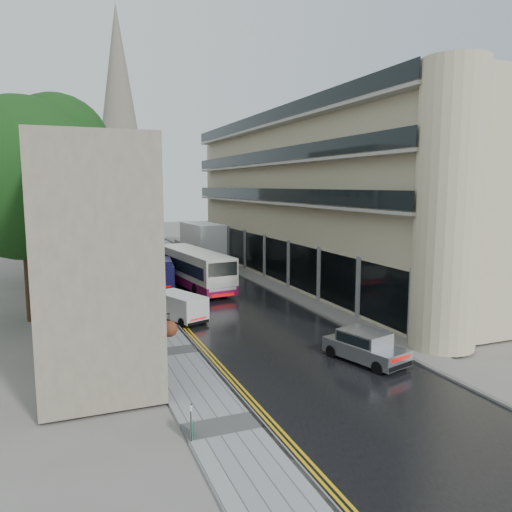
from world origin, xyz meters
TOP-DOWN VIEW (x-y plane):
  - ground at (0.00, 0.00)m, footprint 200.00×200.00m
  - road at (0.00, 27.50)m, footprint 9.00×85.00m
  - left_sidewalk at (-5.85, 27.50)m, footprint 2.70×85.00m
  - right_sidewalk at (5.40, 27.50)m, footprint 1.80×85.00m
  - old_shop_row at (-9.45, 30.00)m, footprint 4.50×56.00m
  - modern_block at (10.30, 26.00)m, footprint 8.00×40.00m
  - church_spire at (0.50, 82.00)m, footprint 6.40×6.40m
  - tree_near at (-12.50, 20.00)m, footprint 10.56×10.56m
  - tree_far at (-12.20, 33.00)m, footprint 9.24×9.24m
  - cream_bus at (-1.43, 22.88)m, footprint 3.75×11.24m
  - white_lorry at (1.31, 33.31)m, footprint 3.26×8.80m
  - silver_hatchback at (2.00, 4.79)m, footprint 2.75×4.29m
  - white_van at (-4.29, 15.09)m, footprint 2.86×4.11m
  - navy_van at (-4.30, 25.61)m, footprint 2.61×5.00m
  - pedestrian at (-5.88, 21.28)m, footprint 0.67×0.53m
  - lamp_post_near at (-5.44, 19.19)m, footprint 0.83×0.30m
  - lamp_post_far at (-5.71, 34.97)m, footprint 0.94×0.36m
  - estate_sign at (-7.03, 2.23)m, footprint 0.23×0.57m

SIDE VIEW (x-z plane):
  - ground at x=0.00m, z-range 0.00..0.00m
  - road at x=0.00m, z-range 0.00..0.02m
  - left_sidewalk at x=-5.85m, z-range 0.00..0.12m
  - right_sidewalk at x=5.40m, z-range 0.00..0.12m
  - estate_sign at x=-7.03m, z-range 0.12..1.07m
  - silver_hatchback at x=2.00m, z-range 0.02..1.51m
  - white_van at x=-4.29m, z-range 0.02..1.73m
  - pedestrian at x=-5.88m, z-range 0.12..1.74m
  - navy_van at x=-4.30m, z-range 0.02..2.45m
  - cream_bus at x=-1.43m, z-range 0.02..3.03m
  - white_lorry at x=1.31m, z-range 0.02..4.55m
  - lamp_post_near at x=-5.44m, z-range 0.12..7.38m
  - lamp_post_far at x=-5.71m, z-range 0.12..8.24m
  - old_shop_row at x=-9.45m, z-range 0.00..12.00m
  - tree_far at x=-12.20m, z-range 0.00..12.46m
  - tree_near at x=-12.50m, z-range 0.00..13.89m
  - modern_block at x=10.30m, z-range 0.00..14.00m
  - church_spire at x=0.50m, z-range 0.00..40.00m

